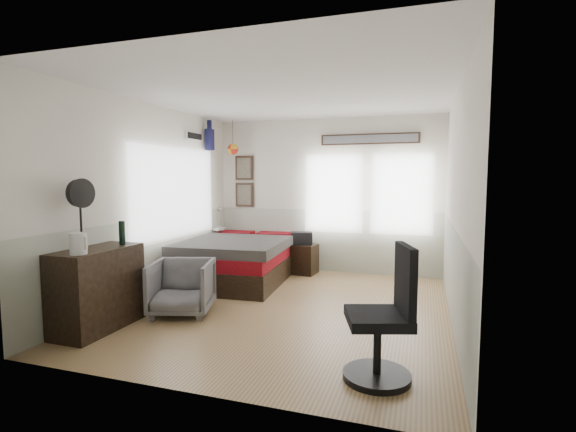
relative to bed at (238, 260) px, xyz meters
name	(u,v)px	position (x,y,z in m)	size (l,w,h in m)	color
ground_plane	(286,308)	(1.19, -1.13, -0.34)	(4.00, 4.50, 0.01)	#8E6C4B
room_shell	(285,182)	(1.11, -0.95, 1.28)	(4.02, 4.52, 2.71)	silver
wall_decor	(261,153)	(0.08, 0.82, 1.76)	(3.55, 1.32, 1.44)	#3A2318
bed	(238,260)	(0.00, 0.00, 0.00)	(1.67, 2.25, 0.69)	black
dresser	(98,289)	(-0.55, -2.47, 0.11)	(0.48, 1.00, 0.90)	black
armchair	(182,287)	(0.05, -1.75, 0.00)	(0.71, 0.73, 0.66)	slate
nightstand	(301,259)	(0.84, 0.80, -0.08)	(0.51, 0.41, 0.51)	black
task_chair	(385,325)	(2.57, -2.69, 0.12)	(0.63, 0.63, 1.13)	black
kettle	(78,244)	(-0.45, -2.81, 0.67)	(0.19, 0.16, 0.22)	silver
bottle	(122,233)	(-0.45, -2.17, 0.70)	(0.07, 0.07, 0.28)	black
stand_fan	(81,194)	(-0.62, -2.58, 1.16)	(0.11, 0.31, 0.76)	black
black_bag	(302,238)	(0.84, 0.80, 0.28)	(0.36, 0.24, 0.21)	black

